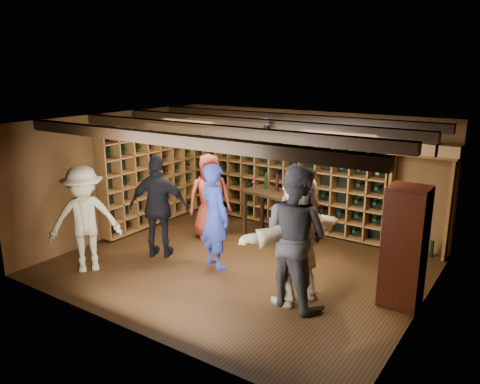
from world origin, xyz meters
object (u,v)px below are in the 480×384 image
Objects in this scene: guest_red_floral at (209,197)px; guest_khaki at (85,219)px; display_cabinet at (404,249)px; man_blue_shirt at (215,216)px; man_grey_suit at (295,236)px; guest_beige at (298,239)px; tasting_table at (277,199)px; guest_woman_black at (159,207)px.

guest_khaki is at bearing -156.53° from guest_red_floral.
display_cabinet is 3.07m from man_blue_shirt.
guest_beige is at bearing -74.86° from man_grey_suit.
man_grey_suit is 3.08m from guest_red_floral.
man_blue_shirt reaches higher than guest_red_floral.
tasting_table is (-1.48, 1.99, -0.10)m from guest_beige.
guest_woman_black is 2.85m from guest_beige.
tasting_table is at bearing -43.77° from man_grey_suit.
guest_red_floral is at bearing 20.17° from guest_khaki.
guest_red_floral is 0.92× the size of guest_woman_black.
tasting_table is at bearing 155.67° from display_cabinet.
display_cabinet is 0.94× the size of guest_woman_black.
man_grey_suit is at bearing 150.42° from guest_woman_black.
guest_red_floral is at bearing -28.97° from man_blue_shirt.
guest_beige is at bearing -35.81° from guest_khaki.
guest_khaki is (-3.45, -0.92, -0.14)m from man_grey_suit.
man_blue_shirt is at bearing -14.47° from guest_khaki.
guest_beige is at bearing -150.66° from display_cabinet.
man_grey_suit reaches higher than man_blue_shirt.
guest_red_floral is 1.28m from guest_woman_black.
guest_woman_black reaches higher than display_cabinet.
guest_red_floral is 3.02m from guest_beige.
guest_khaki is at bearing 57.75° from man_blue_shirt.
man_blue_shirt is 1.76m from guest_beige.
man_blue_shirt is at bearing -76.95° from guest_beige.
display_cabinet reaches higher than tasting_table.
man_blue_shirt reaches higher than tasting_table.
man_blue_shirt is at bearing 164.31° from guest_woman_black.
guest_red_floral is at bearing -122.34° from guest_woman_black.
display_cabinet is 3.06m from tasting_table.
man_blue_shirt is 0.94× the size of guest_beige.
guest_red_floral is 2.53m from guest_khaki.
tasting_table is (0.26, 1.69, -0.05)m from man_blue_shirt.
display_cabinet reaches higher than guest_red_floral.
guest_khaki is 3.60m from tasting_table.
guest_red_floral is at bearing 170.67° from display_cabinet.
guest_red_floral is (-2.69, 1.50, -0.18)m from man_grey_suit.
guest_red_floral is (-3.99, 0.66, 0.00)m from display_cabinet.
guest_woman_black is 2.32m from tasting_table.
guest_beige is 1.38× the size of tasting_table.
guest_woman_black is (-0.16, -1.27, 0.07)m from guest_red_floral.
display_cabinet is 4.04m from guest_red_floral.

